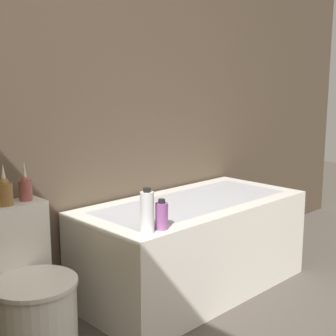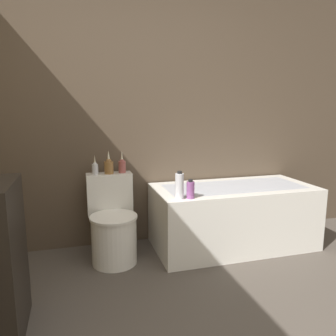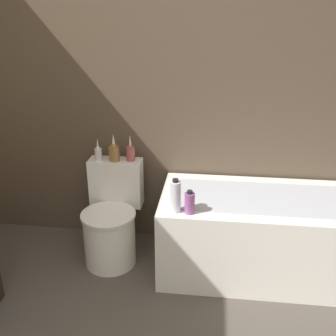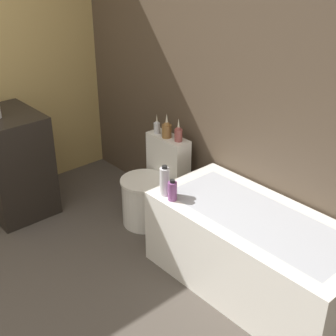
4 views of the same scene
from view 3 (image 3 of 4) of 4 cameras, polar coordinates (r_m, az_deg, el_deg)
wall_back_tiled at (r=2.91m, az=-1.70°, el=13.09°), size 6.40×0.06×2.60m
bathtub at (r=2.88m, az=14.01°, el=-9.30°), size 1.47×0.70×0.57m
toilet at (r=2.95m, az=-8.19°, el=-7.75°), size 0.39×0.54×0.72m
vase_gold at (r=2.93m, az=-10.10°, el=2.19°), size 0.05×0.05×0.17m
vase_silver at (r=2.90m, az=-7.85°, el=2.38°), size 0.08×0.08×0.21m
vase_bronze at (r=2.89m, az=-5.47°, el=2.33°), size 0.06×0.06×0.19m
shampoo_bottle_tall at (r=2.44m, az=1.07°, el=-4.16°), size 0.07×0.07×0.22m
shampoo_bottle_short at (r=2.44m, az=3.15°, el=-5.07°), size 0.06×0.06×0.15m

